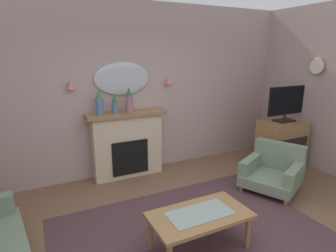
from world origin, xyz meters
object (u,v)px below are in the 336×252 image
Objects in this scene: mantel_vase_right at (115,103)px; wall_clock at (317,66)px; mantel_vase_centre at (99,103)px; coffee_table at (200,218)px; fireplace at (128,145)px; wall_sconce_left at (71,84)px; armchair_near_fireplace at (274,170)px; wall_sconce_right at (169,80)px; wall_mirror at (122,79)px; mantel_vase_left at (129,100)px; tv_flatscreen at (286,103)px; tv_cabinet at (281,144)px.

wall_clock reaches higher than mantel_vase_right.
coffee_table is at bearing -76.34° from mantel_vase_centre.
fireplace is 3.12× the size of mantel_vase_centre.
wall_sconce_left is at bearing 164.24° from wall_clock.
wall_sconce_left is 0.13× the size of armchair_near_fireplace.
wall_clock reaches higher than coffee_table.
wall_sconce_left is (-0.85, 0.09, 1.09)m from fireplace.
wall_sconce_right reaches higher than mantel_vase_right.
wall_mirror is 6.86× the size of wall_sconce_left.
mantel_vase_right is at bearing 163.27° from wall_clock.
mantel_vase_left is at bearing -7.59° from wall_sconce_left.
mantel_vase_right is 3.08m from tv_flatscreen.
tv_flatscreen is at bearing 35.86° from armchair_near_fireplace.
mantel_vase_right is at bearing 97.34° from coffee_table.
wall_clock is at bearing -16.73° from mantel_vase_right.
mantel_vase_left reaches higher than coffee_table.
tv_flatscreen is at bearing -18.57° from fireplace.
wall_clock reaches higher than fireplace.
wall_mirror is at bearing 3.37° from wall_sconce_left.
wall_clock is (3.71, -1.04, 0.54)m from mantel_vase_centre.
mantel_vase_left reaches higher than armchair_near_fireplace.
wall_sconce_right is at bearing 6.52° from mantel_vase_right.
tv_cabinet is (3.20, -0.87, -0.91)m from mantel_vase_centre.
wall_sconce_left reaches higher than armchair_near_fireplace.
tv_flatscreen is at bearing -15.63° from mantel_vase_centre.
mantel_vase_centre is 0.25m from mantel_vase_right.
tv_cabinet is (2.75, -1.04, -1.26)m from wall_mirror.
wall_sconce_right is at bearing 71.57° from coffee_table.
mantel_vase_centre is 0.48× the size of tv_cabinet.
mantel_vase_centre is 0.40× the size of coffee_table.
armchair_near_fireplace is (1.94, -1.50, -0.27)m from fireplace.
fireplace is at bearing 92.11° from coffee_table.
fireplace is 4.39× the size of wall_clock.
mantel_vase_left is at bearing -29.53° from fireplace.
wall_mirror reaches higher than mantel_vase_right.
fireplace is 4.03× the size of mantel_vase_right.
mantel_vase_left is 0.48× the size of tv_cabinet.
fireplace is 3.68m from wall_clock.
wall_mirror is at bearing 106.39° from mantel_vase_left.
wall_mirror is 0.85m from wall_sconce_left.
coffee_table is (-0.77, -2.31, -1.28)m from wall_sconce_right.
mantel_vase_right is 2.41× the size of wall_sconce_left.
armchair_near_fireplace is 1.37m from tv_flatscreen.
mantel_vase_right is (-0.20, -0.03, 0.76)m from fireplace.
wall_sconce_left is 4.28m from wall_clock.
wall_sconce_right is 2.68m from wall_clock.
wall_mirror is 0.87× the size of coffee_table.
fireplace is at bearing 161.83° from tv_cabinet.
wall_sconce_right reaches higher than tv_flatscreen.
tv_cabinet is at bearing -16.51° from mantel_vase_right.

